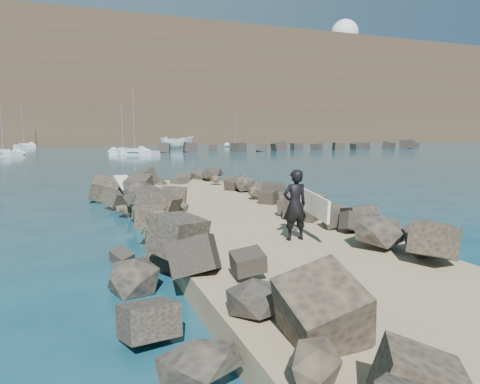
{
  "coord_description": "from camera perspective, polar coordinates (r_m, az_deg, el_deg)",
  "views": [
    {
      "loc": [
        -5.04,
        -14.01,
        3.5
      ],
      "look_at": [
        0.0,
        -1.0,
        1.5
      ],
      "focal_mm": 32.0,
      "sensor_mm": 36.0,
      "label": 1
    }
  ],
  "objects": [
    {
      "name": "boat_imported",
      "position": [
        83.71,
        -8.37,
        6.54
      ],
      "size": [
        6.98,
        4.63,
        2.52
      ],
      "primitive_type": "imported",
      "rotation": [
        0.0,
        0.0,
        1.21
      ],
      "color": "white",
      "rests_on": "ground"
    },
    {
      "name": "surfer_with_board",
      "position": [
        11.48,
        7.62,
        -1.67
      ],
      "size": [
        0.98,
        2.34,
        1.9
      ],
      "color": "black",
      "rests_on": "jetty"
    },
    {
      "name": "riprap_left",
      "position": [
        13.04,
        -11.2,
        -5.3
      ],
      "size": [
        2.6,
        22.0,
        1.0
      ],
      "primitive_type": "cube",
      "color": "black",
      "rests_on": "ground"
    },
    {
      "name": "riprap_right",
      "position": [
        15.12,
        11.02,
        -3.44
      ],
      "size": [
        2.6,
        22.0,
        1.0
      ],
      "primitive_type": "cube",
      "color": "black",
      "rests_on": "ground"
    },
    {
      "name": "ground",
      "position": [
        15.3,
        -1.36,
        -5.07
      ],
      "size": [
        800.0,
        800.0,
        0.0
      ],
      "primitive_type": "plane",
      "color": "#0F384C",
      "rests_on": "ground"
    },
    {
      "name": "headland_buildings",
      "position": [
        170.38,
        -14.18,
        18.22
      ],
      "size": [
        137.5,
        30.5,
        5.0
      ],
      "color": "white",
      "rests_on": "headland"
    },
    {
      "name": "sailboat_b",
      "position": [
        67.46,
        -15.32,
        5.19
      ],
      "size": [
        4.46,
        6.04,
        7.63
      ],
      "color": "silver",
      "rests_on": "ground"
    },
    {
      "name": "headland",
      "position": [
        175.11,
        -16.56,
        11.92
      ],
      "size": [
        360.0,
        140.0,
        32.0
      ],
      "primitive_type": "cube",
      "color": "#2D4919",
      "rests_on": "ground"
    },
    {
      "name": "sailboat_c",
      "position": [
        64.33,
        -13.83,
        5.12
      ],
      "size": [
        6.36,
        7.72,
        9.83
      ],
      "color": "silver",
      "rests_on": "ground"
    },
    {
      "name": "jetty",
      "position": [
        13.41,
        1.55,
        -5.65
      ],
      "size": [
        6.0,
        26.0,
        0.6
      ],
      "primitive_type": "cube",
      "color": "#8C7759",
      "rests_on": "ground"
    },
    {
      "name": "surfboard_resting",
      "position": [
        19.63,
        -14.98,
        0.68
      ],
      "size": [
        0.83,
        2.48,
        0.08
      ],
      "primitive_type": "cube",
      "rotation": [
        0.0,
        0.0,
        0.09
      ],
      "color": "white",
      "rests_on": "riprap_left"
    },
    {
      "name": "sailboat_d",
      "position": [
        91.83,
        -0.59,
        6.19
      ],
      "size": [
        2.96,
        6.2,
        7.42
      ],
      "color": "silver",
      "rests_on": "ground"
    },
    {
      "name": "radome",
      "position": [
        197.76,
        13.77,
        19.32
      ],
      "size": [
        11.45,
        11.45,
        18.13
      ],
      "color": "white",
      "rests_on": "headland"
    },
    {
      "name": "sailboat_e",
      "position": [
        98.75,
        -26.84,
        5.46
      ],
      "size": [
        4.8,
        7.84,
        9.36
      ],
      "color": "silver",
      "rests_on": "ground"
    },
    {
      "name": "breakwater_secondary",
      "position": [
        79.84,
        8.99,
        5.98
      ],
      "size": [
        52.0,
        4.0,
        1.2
      ],
      "primitive_type": "cube",
      "color": "black",
      "rests_on": "ground"
    },
    {
      "name": "sailboat_a",
      "position": [
        68.04,
        -29.01,
        4.49
      ],
      "size": [
        5.35,
        7.05,
        8.83
      ],
      "color": "silver",
      "rests_on": "ground"
    }
  ]
}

